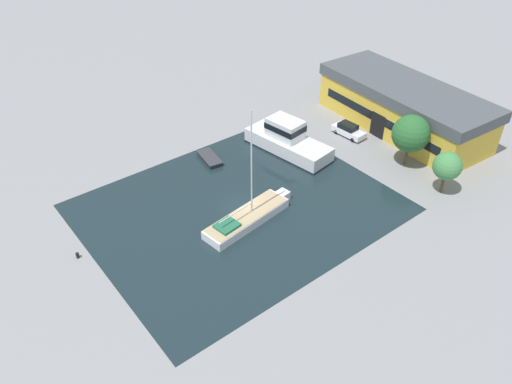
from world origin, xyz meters
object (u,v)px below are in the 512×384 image
(sailboat_moored, at_px, (248,217))
(quay_tree_by_water, at_px, (447,166))
(small_dinghy, at_px, (210,158))
(quay_tree_near_building, at_px, (411,134))
(motor_cruiser, at_px, (287,140))
(warehouse_building, at_px, (404,106))
(parked_car, at_px, (348,130))

(sailboat_moored, bearing_deg, quay_tree_by_water, 57.75)
(sailboat_moored, relative_size, small_dinghy, 2.89)
(quay_tree_near_building, relative_size, sailboat_moored, 0.51)
(motor_cruiser, bearing_deg, quay_tree_by_water, -73.98)
(warehouse_building, bearing_deg, small_dinghy, -105.68)
(parked_car, bearing_deg, motor_cruiser, -16.59)
(parked_car, bearing_deg, warehouse_building, 155.84)
(quay_tree_by_water, relative_size, small_dinghy, 1.16)
(motor_cruiser, bearing_deg, quay_tree_near_building, -58.65)
(quay_tree_by_water, height_order, small_dinghy, quay_tree_by_water)
(quay_tree_by_water, distance_m, motor_cruiser, 19.40)
(warehouse_building, bearing_deg, quay_tree_by_water, -29.81)
(small_dinghy, bearing_deg, quay_tree_by_water, -42.82)
(sailboat_moored, xyz_separation_m, motor_cruiser, (-8.13, 12.62, 0.94))
(small_dinghy, bearing_deg, parked_car, -10.10)
(quay_tree_near_building, relative_size, parked_car, 1.38)
(motor_cruiser, bearing_deg, parked_car, -21.50)
(warehouse_building, xyz_separation_m, sailboat_moored, (3.12, -29.03, -2.53))
(quay_tree_by_water, relative_size, motor_cruiser, 0.42)
(warehouse_building, xyz_separation_m, motor_cruiser, (-5.02, -16.41, -1.60))
(quay_tree_by_water, height_order, motor_cruiser, quay_tree_by_water)
(parked_car, xyz_separation_m, sailboat_moored, (5.96, -21.65, -0.22))
(warehouse_building, distance_m, small_dinghy, 27.27)
(quay_tree_near_building, bearing_deg, parked_car, -178.08)
(parked_car, distance_m, motor_cruiser, 9.31)
(motor_cruiser, relative_size, small_dinghy, 2.74)
(quay_tree_near_building, xyz_separation_m, small_dinghy, (-15.66, -18.40, -4.00))
(parked_car, height_order, small_dinghy, parked_car)
(motor_cruiser, xyz_separation_m, small_dinghy, (-4.27, -9.07, -1.26))
(quay_tree_by_water, relative_size, parked_car, 1.08)
(warehouse_building, distance_m, sailboat_moored, 29.31)
(warehouse_building, height_order, quay_tree_by_water, warehouse_building)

